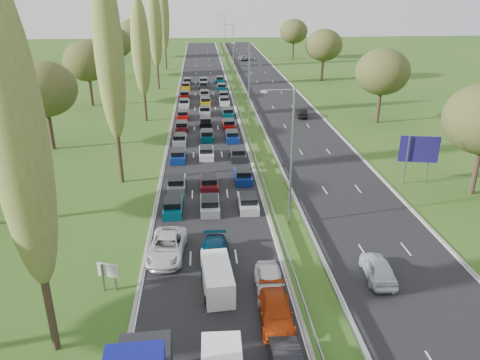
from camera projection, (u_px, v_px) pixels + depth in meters
name	position (u px, v px, depth m)	size (l,w,h in m)	color
ground	(248.00, 117.00, 75.09)	(260.00, 260.00, 0.00)	#29541A
near_carriageway	(205.00, 114.00, 76.89)	(10.50, 215.00, 0.04)	black
far_carriageway	(286.00, 112.00, 77.91)	(10.50, 215.00, 0.04)	black
central_reservation	(246.00, 110.00, 77.19)	(2.36, 215.00, 0.32)	gray
lamp_columns	(249.00, 82.00, 70.97)	(0.18, 140.18, 12.00)	gray
poplar_row	(130.00, 47.00, 58.26)	(2.80, 127.80, 22.44)	#2D2116
woodland_left	(35.00, 95.00, 54.15)	(8.00, 166.00, 11.10)	#2D2116
woodland_right	(406.00, 82.00, 61.36)	(8.00, 153.00, 11.10)	#2D2116
traffic_queue_fill	(206.00, 119.00, 72.24)	(9.07, 67.65, 0.80)	#053F4C
near_car_2	(167.00, 247.00, 35.78)	(2.66, 5.76, 1.60)	silver
near_car_7	(215.00, 255.00, 34.73)	(2.12, 5.22, 1.52)	#042A44
near_car_11	(276.00, 311.00, 28.77)	(2.01, 4.95, 1.44)	#A4310A
near_car_12	(270.00, 283.00, 31.38)	(1.88, 4.68, 1.59)	white
far_car_0	(378.00, 268.00, 33.06)	(1.83, 4.54, 1.55)	silver
far_car_1	(301.00, 113.00, 74.73)	(1.46, 4.20, 1.38)	black
far_car_2	(243.00, 58.00, 133.68)	(2.32, 5.03, 1.40)	slate
white_van_rear	(217.00, 277.00, 31.79)	(1.86, 4.73, 1.90)	white
info_sign	(108.00, 273.00, 31.49)	(1.46, 0.56, 2.10)	gray
direction_sign	(419.00, 151.00, 48.16)	(3.94, 0.91, 5.20)	gray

